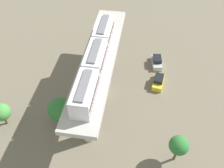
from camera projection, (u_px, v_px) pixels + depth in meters
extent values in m
plane|color=#706654|center=(100.00, 94.00, 45.68)|extent=(120.00, 120.00, 0.00)
cylinder|color=#B7B2AA|center=(88.00, 123.00, 36.42)|extent=(1.90, 1.90, 7.91)
cylinder|color=#B7B2AA|center=(100.00, 78.00, 42.82)|extent=(1.90, 1.90, 7.91)
cylinder|color=#B7B2AA|center=(109.00, 46.00, 49.22)|extent=(1.90, 1.90, 7.91)
cube|color=#B7B2AA|center=(99.00, 59.00, 39.67)|extent=(5.20, 28.85, 0.80)
cube|color=silver|center=(85.00, 94.00, 32.05)|extent=(2.60, 6.60, 3.00)
cube|color=black|center=(85.00, 92.00, 31.87)|extent=(2.64, 6.07, 0.70)
cube|color=red|center=(85.00, 97.00, 32.59)|extent=(2.64, 6.34, 0.24)
cube|color=slate|center=(84.00, 85.00, 30.88)|extent=(1.10, 5.61, 0.24)
cube|color=silver|center=(95.00, 59.00, 36.80)|extent=(2.60, 6.60, 3.00)
cube|color=black|center=(95.00, 58.00, 36.62)|extent=(2.64, 6.07, 0.70)
cube|color=red|center=(96.00, 63.00, 37.34)|extent=(2.64, 6.34, 0.24)
cube|color=slate|center=(95.00, 50.00, 35.62)|extent=(1.10, 5.61, 0.24)
cube|color=silver|center=(104.00, 32.00, 41.54)|extent=(2.60, 6.60, 3.00)
cube|color=black|center=(104.00, 31.00, 41.36)|extent=(2.64, 6.07, 0.70)
cube|color=red|center=(104.00, 36.00, 42.08)|extent=(2.64, 6.34, 0.24)
cube|color=slate|center=(103.00, 24.00, 40.37)|extent=(1.10, 5.61, 0.24)
cube|color=#B2B5BA|center=(157.00, 63.00, 50.89)|extent=(2.35, 4.41, 1.00)
cube|color=black|center=(157.00, 59.00, 50.35)|extent=(1.94, 2.50, 0.76)
cube|color=yellow|center=(158.00, 82.00, 46.97)|extent=(2.40, 4.42, 1.00)
cube|color=black|center=(159.00, 79.00, 46.44)|extent=(1.96, 2.52, 0.76)
cylinder|color=brown|center=(62.00, 117.00, 40.71)|extent=(0.36, 0.36, 2.05)
sphere|color=#2D7233|center=(60.00, 109.00, 39.20)|extent=(3.86, 3.86, 3.86)
cylinder|color=brown|center=(5.00, 119.00, 40.35)|extent=(0.36, 0.36, 2.17)
sphere|color=#479342|center=(1.00, 112.00, 38.98)|extent=(2.91, 2.91, 2.91)
cylinder|color=brown|center=(176.00, 154.00, 35.59)|extent=(0.36, 0.36, 3.15)
sphere|color=#2D7233|center=(179.00, 145.00, 33.89)|extent=(2.80, 2.80, 2.80)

